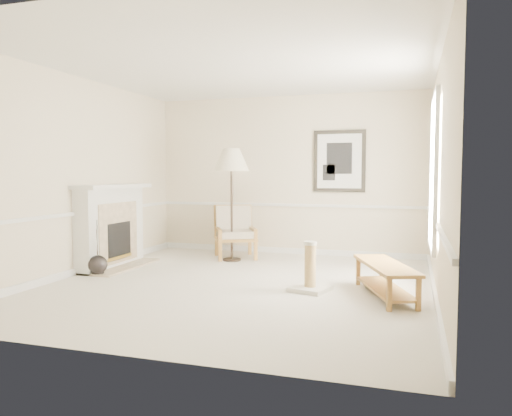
{
  "coord_description": "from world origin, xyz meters",
  "views": [
    {
      "loc": [
        2.2,
        -6.21,
        1.49
      ],
      "look_at": [
        0.03,
        0.7,
        0.98
      ],
      "focal_mm": 35.0,
      "sensor_mm": 36.0,
      "label": 1
    }
  ],
  "objects_px": {
    "floor_vase": "(98,265)",
    "armchair": "(235,229)",
    "scratching_post": "(310,275)",
    "floor_lamp": "(232,163)",
    "bench": "(385,275)"
  },
  "relations": [
    {
      "from": "floor_vase",
      "to": "scratching_post",
      "type": "distance_m",
      "value": 3.14
    },
    {
      "from": "armchair",
      "to": "floor_lamp",
      "type": "xyz_separation_m",
      "value": [
        0.08,
        -0.36,
        1.16
      ]
    },
    {
      "from": "floor_vase",
      "to": "scratching_post",
      "type": "bearing_deg",
      "value": -0.24
    },
    {
      "from": "bench",
      "to": "armchair",
      "type": "bearing_deg",
      "value": 141.59
    },
    {
      "from": "floor_vase",
      "to": "bench",
      "type": "relative_size",
      "value": 0.56
    },
    {
      "from": "armchair",
      "to": "floor_lamp",
      "type": "relative_size",
      "value": 0.51
    },
    {
      "from": "armchair",
      "to": "bench",
      "type": "distance_m",
      "value": 3.46
    },
    {
      "from": "floor_lamp",
      "to": "armchair",
      "type": "bearing_deg",
      "value": 102.34
    },
    {
      "from": "floor_vase",
      "to": "bench",
      "type": "distance_m",
      "value": 4.06
    },
    {
      "from": "floor_vase",
      "to": "armchair",
      "type": "xyz_separation_m",
      "value": [
        1.36,
        2.11,
        0.34
      ]
    },
    {
      "from": "floor_vase",
      "to": "floor_lamp",
      "type": "relative_size",
      "value": 0.43
    },
    {
      "from": "floor_vase",
      "to": "armchair",
      "type": "height_order",
      "value": "armchair"
    },
    {
      "from": "floor_lamp",
      "to": "bench",
      "type": "xyz_separation_m",
      "value": [
        2.62,
        -1.78,
        -1.39
      ]
    },
    {
      "from": "floor_lamp",
      "to": "bench",
      "type": "bearing_deg",
      "value": -34.15
    },
    {
      "from": "floor_lamp",
      "to": "scratching_post",
      "type": "relative_size",
      "value": 3.01
    }
  ]
}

